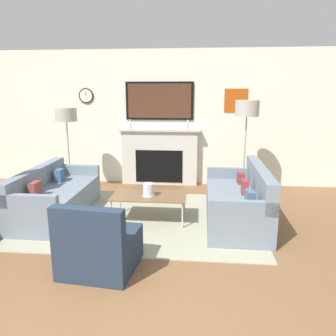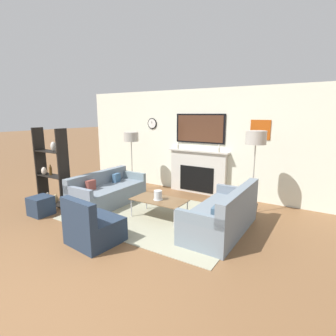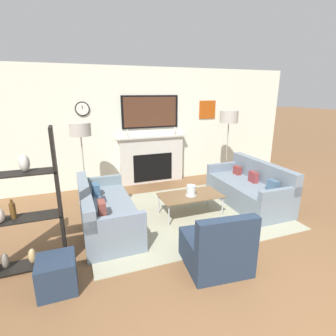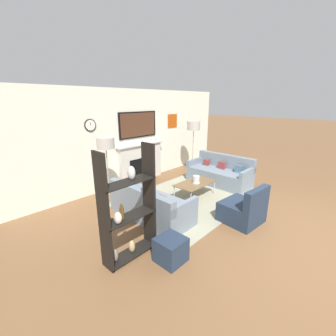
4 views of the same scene
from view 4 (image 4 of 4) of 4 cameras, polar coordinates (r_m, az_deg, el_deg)
ground_plane at (r=4.92m, az=31.51°, el=-14.94°), size 60.00×60.00×0.00m
fireplace_wall at (r=6.83m, az=-7.60°, el=6.92°), size 7.42×0.28×2.70m
area_rug at (r=5.83m, az=5.72°, el=-7.36°), size 3.42×2.49×0.01m
couch_left at (r=4.78m, az=-4.61°, el=-9.47°), size 0.81×1.83×0.74m
couch_right at (r=6.84m, az=13.03°, el=-1.45°), size 0.84×1.83×0.83m
armchair at (r=4.86m, az=18.62°, el=-10.05°), size 0.81×0.80×0.80m
coffee_table at (r=5.73m, az=6.92°, el=-3.94°), size 1.10×0.60×0.39m
hurricane_candle at (r=5.67m, az=7.17°, el=-3.01°), size 0.19×0.19×0.19m
floor_lamp_left at (r=5.19m, az=-15.56°, el=5.85°), size 0.39×0.39×1.61m
floor_lamp_right at (r=7.37m, az=6.53°, el=10.46°), size 0.41×0.41×1.75m
shelf_unit at (r=3.49m, az=-10.16°, el=-10.42°), size 0.88×0.28×1.77m
ottoman at (r=3.65m, az=0.69°, el=-20.02°), size 0.41×0.41×0.39m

